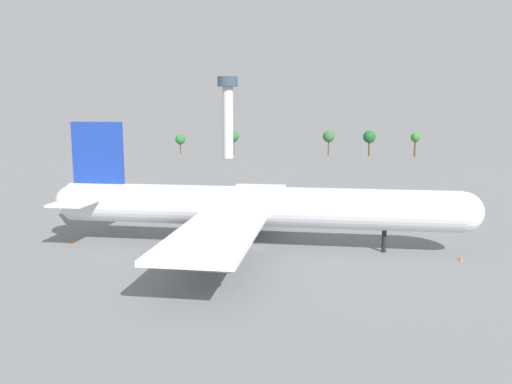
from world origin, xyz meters
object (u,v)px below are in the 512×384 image
(cargo_airplane, at_px, (254,207))
(safety_cone_nose, at_px, (461,258))
(control_tower, at_px, (228,109))
(safety_cone_tail, at_px, (72,240))

(cargo_airplane, bearing_deg, safety_cone_nose, -5.43)
(safety_cone_nose, bearing_deg, control_tower, 112.92)
(safety_cone_nose, distance_m, safety_cone_tail, 61.69)
(cargo_airplane, relative_size, safety_cone_nose, 88.07)
(cargo_airplane, xyz_separation_m, safety_cone_nose, (31.18, -2.96, -6.17))
(safety_cone_nose, relative_size, control_tower, 0.02)
(cargo_airplane, height_order, safety_cone_nose, cargo_airplane)
(safety_cone_tail, height_order, control_tower, control_tower)
(control_tower, bearing_deg, safety_cone_nose, -67.08)
(control_tower, bearing_deg, safety_cone_tail, -87.81)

